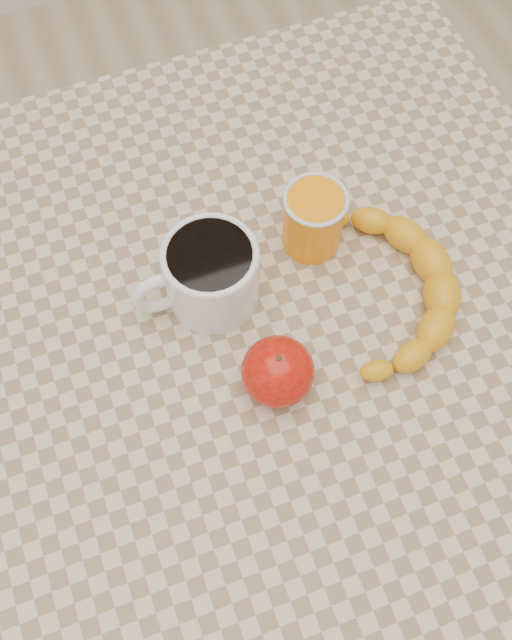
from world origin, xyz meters
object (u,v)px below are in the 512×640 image
object	(u,v)px
orange_juice_glass	(314,219)
banana	(391,288)
coffee_mug	(209,273)
apple	(278,371)
table	(256,360)

from	to	relation	value
orange_juice_glass	banana	xyz separation A→B (m)	(0.05, -0.10, -0.02)
coffee_mug	banana	size ratio (longest dim) A/B	0.48
orange_juice_glass	apple	xyz separation A→B (m)	(-0.10, -0.15, -0.01)
apple	banana	bearing A→B (deg)	18.95
apple	orange_juice_glass	bearing A→B (deg)	56.28
table	coffee_mug	size ratio (longest dim) A/B	5.79
banana	orange_juice_glass	bearing A→B (deg)	137.84
coffee_mug	apple	size ratio (longest dim) A/B	1.87
table	orange_juice_glass	world-z (taller)	orange_juice_glass
table	orange_juice_glass	size ratio (longest dim) A/B	9.96
coffee_mug	orange_juice_glass	size ratio (longest dim) A/B	1.72
table	orange_juice_glass	bearing A→B (deg)	40.10
coffee_mug	banana	bearing A→B (deg)	-21.55
coffee_mug	apple	bearing A→B (deg)	-76.47
apple	banana	size ratio (longest dim) A/B	0.26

